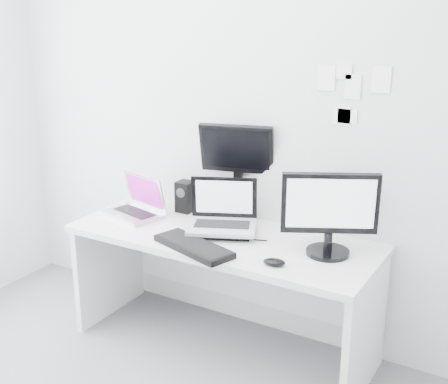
% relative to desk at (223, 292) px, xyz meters
% --- Properties ---
extents(back_wall, '(3.60, 0.00, 3.60)m').
position_rel_desk_xyz_m(back_wall, '(0.00, 0.35, 0.99)').
color(back_wall, silver).
rests_on(back_wall, ground).
extents(desk, '(1.80, 0.70, 0.73)m').
position_rel_desk_xyz_m(desk, '(0.00, 0.00, 0.00)').
color(desk, silver).
rests_on(desk, ground).
extents(macbook, '(0.41, 0.34, 0.27)m').
position_rel_desk_xyz_m(macbook, '(-0.65, -0.01, 0.50)').
color(macbook, '#B0B1B5').
rests_on(macbook, desk).
extents(speaker, '(0.12, 0.12, 0.20)m').
position_rel_desk_xyz_m(speaker, '(-0.41, 0.23, 0.46)').
color(speaker, black).
rests_on(speaker, desk).
extents(dell_laptop, '(0.48, 0.43, 0.32)m').
position_rel_desk_xyz_m(dell_laptop, '(-0.01, 0.01, 0.53)').
color(dell_laptop, '#B0B2B7').
rests_on(dell_laptop, desk).
extents(rear_monitor, '(0.47, 0.27, 0.61)m').
position_rel_desk_xyz_m(rear_monitor, '(-0.08, 0.31, 0.67)').
color(rear_monitor, black).
rests_on(rear_monitor, desk).
extents(samsung_monitor, '(0.56, 0.44, 0.46)m').
position_rel_desk_xyz_m(samsung_monitor, '(0.62, 0.05, 0.60)').
color(samsung_monitor, black).
rests_on(samsung_monitor, desk).
extents(keyboard, '(0.52, 0.32, 0.03)m').
position_rel_desk_xyz_m(keyboard, '(-0.03, -0.26, 0.38)').
color(keyboard, black).
rests_on(keyboard, desk).
extents(mouse, '(0.13, 0.10, 0.04)m').
position_rel_desk_xyz_m(mouse, '(0.44, -0.22, 0.38)').
color(mouse, black).
rests_on(mouse, desk).
extents(wall_note_0, '(0.10, 0.00, 0.14)m').
position_rel_desk_xyz_m(wall_note_0, '(0.45, 0.34, 1.26)').
color(wall_note_0, white).
rests_on(wall_note_0, back_wall).
extents(wall_note_1, '(0.09, 0.00, 0.13)m').
position_rel_desk_xyz_m(wall_note_1, '(0.60, 0.34, 1.22)').
color(wall_note_1, white).
rests_on(wall_note_1, back_wall).
extents(wall_note_2, '(0.10, 0.00, 0.14)m').
position_rel_desk_xyz_m(wall_note_2, '(0.75, 0.34, 1.26)').
color(wall_note_2, white).
rests_on(wall_note_2, back_wall).
extents(wall_note_3, '(0.11, 0.00, 0.08)m').
position_rel_desk_xyz_m(wall_note_3, '(0.58, 0.34, 1.05)').
color(wall_note_3, white).
rests_on(wall_note_3, back_wall).
extents(wall_note_4, '(0.10, 0.00, 0.10)m').
position_rel_desk_xyz_m(wall_note_4, '(0.55, 0.34, 1.06)').
color(wall_note_4, white).
rests_on(wall_note_4, back_wall).
extents(wall_note_5, '(0.09, 0.00, 0.08)m').
position_rel_desk_xyz_m(wall_note_5, '(0.55, 0.34, 1.30)').
color(wall_note_5, white).
rests_on(wall_note_5, back_wall).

